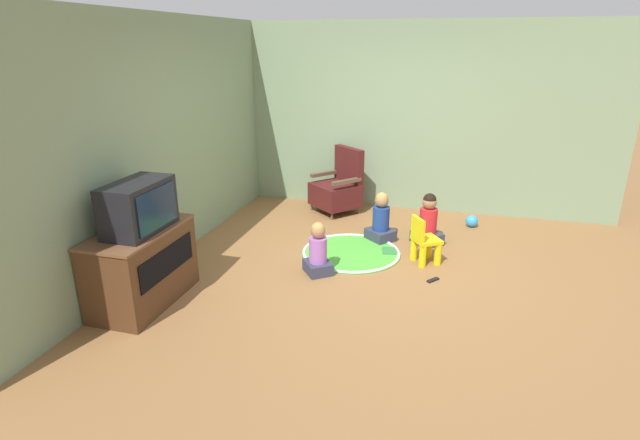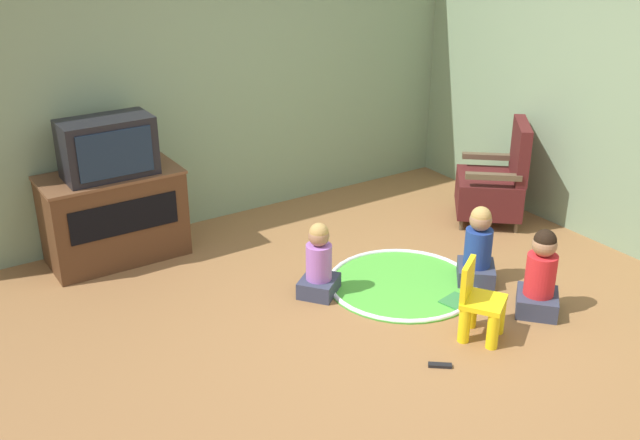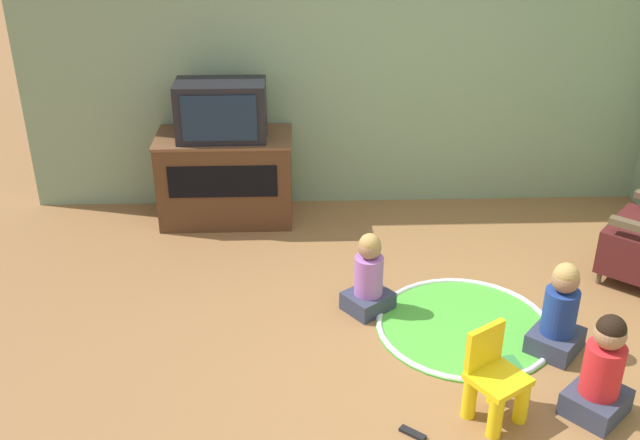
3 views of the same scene
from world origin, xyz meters
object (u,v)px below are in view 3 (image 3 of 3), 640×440
at_px(yellow_kid_chair, 494,384).
at_px(book, 504,367).
at_px(child_watching_center, 602,372).
at_px(remote_control, 413,433).
at_px(television, 221,110).
at_px(child_watching_left, 369,278).
at_px(tv_cabinet, 226,176).
at_px(child_watching_right, 559,314).

xyz_separation_m(yellow_kid_chair, book, (0.18, 0.40, -0.21)).
xyz_separation_m(child_watching_center, remote_control, (-1.04, -0.14, -0.27)).
bearing_deg(yellow_kid_chair, child_watching_center, -32.44).
height_order(television, book, television).
relative_size(child_watching_left, book, 2.41).
xyz_separation_m(yellow_kid_chair, remote_control, (-0.45, -0.14, -0.21)).
height_order(tv_cabinet, book, tv_cabinet).
height_order(book, remote_control, book).
bearing_deg(yellow_kid_chair, book, 32.63).
height_order(child_watching_left, book, child_watching_left).
xyz_separation_m(television, remote_control, (1.19, -2.59, -0.95)).
height_order(child_watching_left, child_watching_center, child_watching_center).
xyz_separation_m(yellow_kid_chair, child_watching_right, (0.54, 0.58, 0.05)).
distance_m(tv_cabinet, child_watching_right, 2.90).
relative_size(tv_cabinet, child_watching_left, 1.90).
xyz_separation_m(child_watching_left, remote_control, (0.13, -1.21, -0.24)).
relative_size(child_watching_center, child_watching_right, 1.03).
bearing_deg(child_watching_center, television, 90.06).
height_order(television, yellow_kid_chair, television).
bearing_deg(tv_cabinet, remote_control, -65.76).
relative_size(television, yellow_kid_chair, 1.29).
xyz_separation_m(child_watching_right, book, (-0.36, -0.18, -0.26)).
xyz_separation_m(child_watching_right, remote_control, (-0.99, -0.72, -0.26)).
xyz_separation_m(child_watching_left, child_watching_center, (1.17, -1.07, 0.03)).
xyz_separation_m(television, yellow_kid_chair, (1.64, -2.45, -0.74)).
xyz_separation_m(tv_cabinet, child_watching_center, (2.22, -2.49, -0.10)).
bearing_deg(book, child_watching_left, 126.96).
height_order(child_watching_center, child_watching_right, child_watching_center).
distance_m(tv_cabinet, child_watching_left, 1.77).
xyz_separation_m(yellow_kid_chair, child_watching_left, (-0.59, 1.08, 0.03)).
bearing_deg(child_watching_left, book, -78.77).
bearing_deg(child_watching_left, yellow_kid_chair, -98.86).
height_order(tv_cabinet, remote_control, tv_cabinet).
bearing_deg(remote_control, tv_cabinet, -27.40).
distance_m(tv_cabinet, book, 2.80).
bearing_deg(yellow_kid_chair, remote_control, 163.57).
distance_m(television, remote_control, 3.00).
xyz_separation_m(tv_cabinet, yellow_kid_chair, (1.64, -2.50, -0.16)).
bearing_deg(book, tv_cabinet, 119.31).
bearing_deg(child_watching_left, television, 90.10).
relative_size(child_watching_left, remote_control, 3.99).
height_order(child_watching_left, child_watching_right, child_watching_right).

